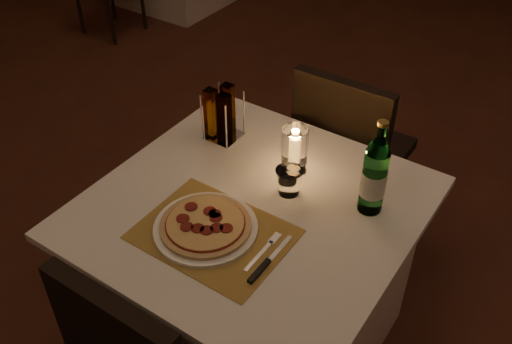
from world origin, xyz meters
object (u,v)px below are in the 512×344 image
Objects in this scene: chair_far at (347,144)px; tumbler at (289,182)px; plate at (206,228)px; hurricane_candle at (295,147)px; water_bottle at (374,176)px; main_table at (253,279)px; pizza at (205,224)px.

tumbler is (0.07, -0.60, 0.24)m from chair_far.
chair_far is 2.81× the size of plate.
hurricane_candle is (0.02, -0.49, 0.29)m from chair_far.
water_bottle reaches higher than hurricane_candle.
tumbler is 0.53× the size of hurricane_candle.
chair_far is 0.69m from water_bottle.
water_bottle is at bearing 16.78° from tumbler.
main_table is 0.62m from water_bottle.
chair_far is 3.21× the size of pizza.
main_table is 3.01× the size of water_bottle.
hurricane_candle is (0.07, 0.40, 0.09)m from plate.
water_bottle is 0.30m from hurricane_candle.
chair_far reaches higher than tumbler.
pizza is (-0.05, -0.18, 0.39)m from main_table.
water_bottle is (0.37, 0.37, 0.12)m from plate.
pizza is (-0.00, 0.00, 0.02)m from plate.
hurricane_candle reaches higher than main_table.
pizza is 3.05× the size of tumbler.
hurricane_candle is (0.07, 0.40, 0.07)m from pizza.
water_bottle reaches higher than plate.
tumbler reaches higher than plate.
hurricane_candle is at bearing 80.27° from plate.
main_table is 10.88× the size of tumbler.
tumbler is (0.07, 0.12, 0.41)m from main_table.
hurricane_candle is at bearing -87.76° from chair_far.
water_bottle is (0.37, 0.37, 0.11)m from pizza.
plate is at bearing -111.34° from tumbler.
chair_far is at bearing 86.80° from plate.
tumbler is at bearing -163.22° from water_bottle.
hurricane_candle is (-0.30, 0.03, -0.03)m from water_bottle.
tumbler is at bearing 68.66° from plate.
tumbler is 0.28× the size of water_bottle.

